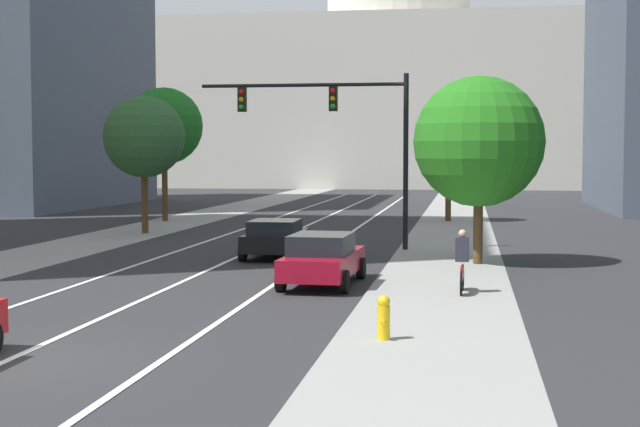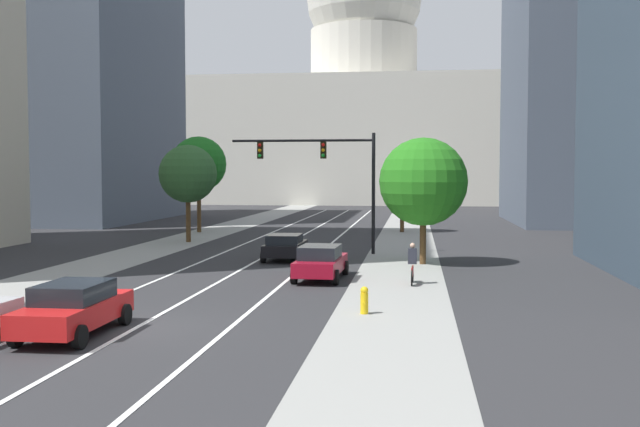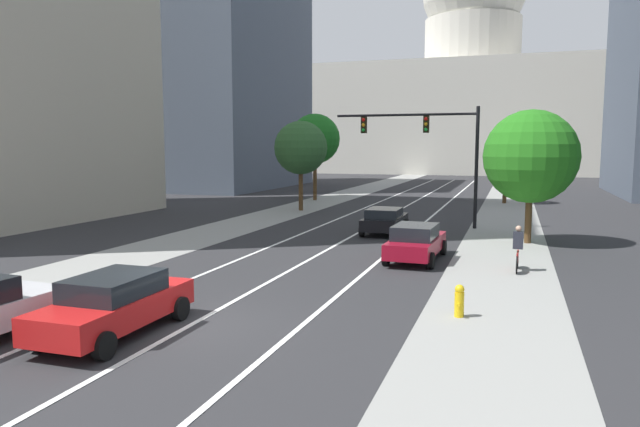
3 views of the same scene
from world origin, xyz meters
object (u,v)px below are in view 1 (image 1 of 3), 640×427
(fire_hydrant, at_px, (384,317))
(street_tree_near_left, at_px, (164,126))
(car_crimson, at_px, (323,258))
(car_black, at_px, (276,237))
(street_tree_mid_left, at_px, (144,137))
(capitol_building, at_px, (398,66))
(traffic_signal_mast, at_px, (340,122))
(street_tree_far_right, at_px, (479,142))
(cyclist, at_px, (462,262))
(street_tree_mid_right, at_px, (449,145))

(fire_hydrant, distance_m, street_tree_near_left, 35.38)
(car_crimson, relative_size, car_black, 1.08)
(street_tree_mid_left, bearing_deg, capitol_building, 84.41)
(fire_hydrant, bearing_deg, street_tree_mid_left, 119.43)
(traffic_signal_mast, relative_size, street_tree_mid_left, 1.28)
(street_tree_far_right, bearing_deg, street_tree_near_left, 133.30)
(traffic_signal_mast, relative_size, fire_hydrant, 9.07)
(capitol_building, distance_m, street_tree_far_right, 80.60)
(street_tree_near_left, xyz_separation_m, street_tree_mid_left, (1.64, -7.97, -0.74))
(cyclist, xyz_separation_m, street_tree_mid_left, (-14.90, 16.97, 3.68))
(street_tree_mid_right, height_order, street_tree_near_left, street_tree_near_left)
(capitol_building, height_order, car_black, capitol_building)
(capitol_building, relative_size, car_black, 11.93)
(car_crimson, relative_size, cyclist, 2.70)
(street_tree_near_left, relative_size, street_tree_mid_left, 1.15)
(street_tree_near_left, bearing_deg, fire_hydrant, -64.64)
(car_crimson, distance_m, cyclist, 4.05)
(traffic_signal_mast, distance_m, street_tree_near_left, 18.03)
(fire_hydrant, bearing_deg, car_crimson, 107.57)
(car_crimson, xyz_separation_m, street_tree_far_right, (4.44, 5.95, 3.39))
(car_crimson, height_order, cyclist, cyclist)
(capitol_building, height_order, street_tree_far_right, capitol_building)
(fire_hydrant, distance_m, cyclist, 6.92)
(traffic_signal_mast, xyz_separation_m, street_tree_near_left, (-11.71, 13.71, 0.27))
(car_black, height_order, cyclist, cyclist)
(capitol_building, distance_m, cyclist, 87.77)
(car_crimson, bearing_deg, street_tree_mid_right, -4.54)
(traffic_signal_mast, xyz_separation_m, street_tree_far_right, (5.32, -4.37, -0.84))
(capitol_building, relative_size, traffic_signal_mast, 6.20)
(capitol_building, height_order, traffic_signal_mast, capitol_building)
(capitol_building, bearing_deg, car_black, -88.99)
(traffic_signal_mast, xyz_separation_m, street_tree_mid_right, (3.91, 16.03, -0.77))
(cyclist, xyz_separation_m, street_tree_near_left, (-16.54, 24.94, 4.42))
(capitol_building, bearing_deg, fire_hydrant, -85.96)
(car_crimson, bearing_deg, street_tree_mid_left, 36.31)
(capitol_building, height_order, cyclist, capitol_building)
(car_crimson, height_order, street_tree_mid_right, street_tree_mid_right)
(capitol_building, height_order, street_tree_near_left, capitol_building)
(capitol_building, distance_m, street_tree_near_left, 62.65)
(car_black, bearing_deg, street_tree_mid_left, 40.95)
(fire_hydrant, bearing_deg, cyclist, 77.23)
(car_crimson, xyz_separation_m, car_black, (-2.77, 6.88, -0.04))
(car_crimson, distance_m, car_black, 7.42)
(street_tree_near_left, distance_m, street_tree_far_right, 24.86)
(car_black, relative_size, cyclist, 2.50)
(fire_hydrant, bearing_deg, street_tree_near_left, 115.36)
(car_black, relative_size, fire_hydrant, 4.72)
(street_tree_near_left, distance_m, street_tree_mid_left, 8.17)
(car_crimson, xyz_separation_m, fire_hydrant, (2.42, -7.65, -0.31))
(cyclist, xyz_separation_m, street_tree_far_right, (0.49, 6.86, 3.31))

